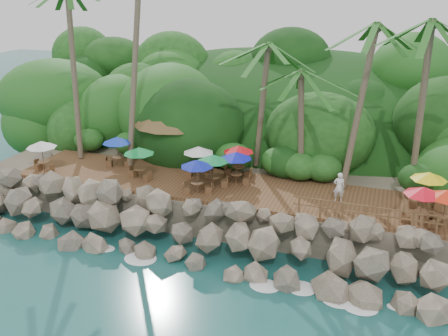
% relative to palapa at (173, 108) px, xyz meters
% --- Properties ---
extents(ground, '(140.00, 140.00, 0.00)m').
position_rel_palapa_xyz_m(ground, '(4.81, -9.62, -5.79)').
color(ground, '#19514F').
rests_on(ground, ground).
extents(land_base, '(32.00, 25.20, 2.10)m').
position_rel_palapa_xyz_m(land_base, '(4.81, 6.38, -4.74)').
color(land_base, gray).
rests_on(land_base, ground).
extents(jungle_hill, '(44.80, 28.00, 15.40)m').
position_rel_palapa_xyz_m(jungle_hill, '(4.81, 13.88, -5.79)').
color(jungle_hill, '#143811').
rests_on(jungle_hill, ground).
extents(seawall, '(29.00, 4.00, 2.30)m').
position_rel_palapa_xyz_m(seawall, '(4.81, -7.62, -4.64)').
color(seawall, gray).
rests_on(seawall, ground).
extents(terrace, '(26.00, 5.00, 0.20)m').
position_rel_palapa_xyz_m(terrace, '(4.81, -3.62, -3.59)').
color(terrace, brown).
rests_on(terrace, land_base).
extents(jungle_foliage, '(44.00, 16.00, 12.00)m').
position_rel_palapa_xyz_m(jungle_foliage, '(4.81, 5.38, -5.79)').
color(jungle_foliage, '#143811').
rests_on(jungle_foliage, ground).
extents(foam_line, '(25.20, 0.80, 0.06)m').
position_rel_palapa_xyz_m(foam_line, '(4.81, -9.32, -5.76)').
color(foam_line, white).
rests_on(foam_line, ground).
extents(palms, '(27.43, 7.68, 14.96)m').
position_rel_palapa_xyz_m(palms, '(5.60, -1.06, 6.14)').
color(palms, brown).
rests_on(palms, ground).
extents(palapa, '(5.39, 5.39, 4.60)m').
position_rel_palapa_xyz_m(palapa, '(0.00, 0.00, 0.00)').
color(palapa, brown).
rests_on(palapa, ground).
extents(dining_clusters, '(25.17, 5.07, 2.03)m').
position_rel_palapa_xyz_m(dining_clusters, '(5.45, -3.95, -1.81)').
color(dining_clusters, brown).
rests_on(dining_clusters, terrace).
extents(railing, '(7.20, 0.10, 1.00)m').
position_rel_palapa_xyz_m(railing, '(13.02, -5.97, -2.88)').
color(railing, brown).
rests_on(railing, terrace).
extents(waiter, '(0.66, 0.49, 1.66)m').
position_rel_palapa_xyz_m(waiter, '(11.45, -3.66, -2.66)').
color(waiter, white).
rests_on(waiter, terrace).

